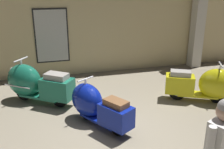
{
  "coord_description": "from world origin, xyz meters",
  "views": [
    {
      "loc": [
        -1.29,
        -4.16,
        2.86
      ],
      "look_at": [
        0.23,
        1.37,
        0.81
      ],
      "focal_mm": 41.42,
      "sensor_mm": 36.0,
      "label": 1
    }
  ],
  "objects": [
    {
      "name": "scooter_0",
      "position": [
        -1.58,
        2.08,
        0.5
      ],
      "size": [
        1.76,
        1.49,
        1.1
      ],
      "rotation": [
        0.0,
        0.0,
        2.5
      ],
      "color": "black",
      "rests_on": "ground"
    },
    {
      "name": "ground_plane",
      "position": [
        0.0,
        0.0,
        0.0
      ],
      "size": [
        60.0,
        60.0,
        0.0
      ],
      "primitive_type": "plane",
      "color": "gray"
    },
    {
      "name": "scooter_2",
      "position": [
        2.52,
        0.97,
        0.46
      ],
      "size": [
        1.7,
        1.17,
        1.02
      ],
      "rotation": [
        0.0,
        0.0,
        -0.47
      ],
      "color": "black",
      "rests_on": "ground"
    },
    {
      "name": "showroom_back_wall",
      "position": [
        0.13,
        4.02,
        1.86
      ],
      "size": [
        18.0,
        0.63,
        3.72
      ],
      "color": "#CCB784",
      "rests_on": "ground"
    },
    {
      "name": "scooter_1",
      "position": [
        -0.34,
        0.63,
        0.44
      ],
      "size": [
        1.21,
        1.58,
        0.97
      ],
      "rotation": [
        0.0,
        0.0,
        2.12
      ],
      "color": "black",
      "rests_on": "ground"
    }
  ]
}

